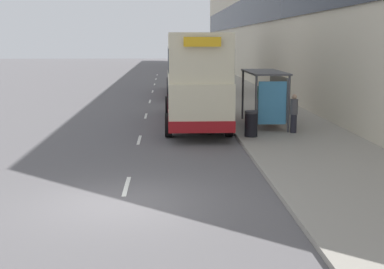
{
  "coord_description": "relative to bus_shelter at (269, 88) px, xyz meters",
  "views": [
    {
      "loc": [
        1.14,
        -12.86,
        3.99
      ],
      "look_at": [
        2.55,
        17.11,
        -1.29
      ],
      "focal_mm": 50.0,
      "sensor_mm": 36.0,
      "label": 1
    }
  ],
  "objects": [
    {
      "name": "lane_mark_6",
      "position": [
        -5.77,
        32.72,
        -1.87
      ],
      "size": [
        0.12,
        2.0,
        0.01
      ],
      "color": "silver",
      "rests_on": "ground_plane"
    },
    {
      "name": "lane_mark_5",
      "position": [
        -5.77,
        25.68,
        -1.87
      ],
      "size": [
        0.12,
        2.0,
        0.01
      ],
      "color": "silver",
      "rests_on": "ground_plane"
    },
    {
      "name": "lane_mark_4",
      "position": [
        -5.77,
        18.65,
        -1.87
      ],
      "size": [
        0.12,
        2.0,
        0.01
      ],
      "color": "silver",
      "rests_on": "ground_plane"
    },
    {
      "name": "lane_mark_3",
      "position": [
        -5.77,
        11.61,
        -1.87
      ],
      "size": [
        0.12,
        2.0,
        0.01
      ],
      "color": "silver",
      "rests_on": "ground_plane"
    },
    {
      "name": "pedestrian_1",
      "position": [
        0.9,
        5.25,
        -0.91
      ],
      "size": [
        0.32,
        0.32,
        1.61
      ],
      "color": "#23232D",
      "rests_on": "ground_plane"
    },
    {
      "name": "lane_mark_7",
      "position": [
        -5.77,
        39.76,
        -1.87
      ],
      "size": [
        0.12,
        2.0,
        0.01
      ],
      "color": "silver",
      "rests_on": "ground_plane"
    },
    {
      "name": "double_decker_bus_ahead",
      "position": [
        -3.21,
        16.6,
        0.41
      ],
      "size": [
        2.85,
        11.35,
        4.3
      ],
      "color": "beige",
      "rests_on": "ground_plane"
    },
    {
      "name": "litter_bin",
      "position": [
        -1.22,
        -2.64,
        -1.21
      ],
      "size": [
        0.55,
        0.55,
        1.05
      ],
      "color": "black",
      "rests_on": "ground_plane"
    },
    {
      "name": "terrace_facade",
      "position": [
        4.72,
        27.44,
        5.69
      ],
      "size": [
        3.1,
        93.0,
        15.14
      ],
      "color": "beige",
      "rests_on": "ground_plane"
    },
    {
      "name": "lane_mark_0",
      "position": [
        -5.77,
        -9.5,
        -1.87
      ],
      "size": [
        0.12,
        2.0,
        0.01
      ],
      "color": "silver",
      "rests_on": "ground_plane"
    },
    {
      "name": "lane_mark_2",
      "position": [
        -5.77,
        4.57,
        -1.87
      ],
      "size": [
        0.12,
        2.0,
        0.01
      ],
      "color": "silver",
      "rests_on": "ground_plane"
    },
    {
      "name": "double_decker_bus_near",
      "position": [
        -3.3,
        1.53,
        0.41
      ],
      "size": [
        2.85,
        10.71,
        4.3
      ],
      "color": "beige",
      "rests_on": "ground_plane"
    },
    {
      "name": "pedestrian_at_shelter",
      "position": [
        0.72,
        -1.82,
        -0.9
      ],
      "size": [
        0.33,
        0.33,
        1.64
      ],
      "color": "#23232D",
      "rests_on": "ground_plane"
    },
    {
      "name": "pavement",
      "position": [
        0.73,
        27.44,
        -1.81
      ],
      "size": [
        5.0,
        93.0,
        0.14
      ],
      "color": "gray",
      "rests_on": "ground_plane"
    },
    {
      "name": "ground_plane",
      "position": [
        -5.77,
        -11.06,
        -1.88
      ],
      "size": [
        220.0,
        220.0,
        0.0
      ],
      "primitive_type": "plane",
      "color": "#5B595B"
    },
    {
      "name": "bus_shelter",
      "position": [
        0.0,
        0.0,
        0.0
      ],
      "size": [
        1.6,
        4.2,
        2.48
      ],
      "color": "#4C4C51",
      "rests_on": "ground_plane"
    },
    {
      "name": "car_0",
      "position": [
        -3.38,
        31.14,
        -1.05
      ],
      "size": [
        1.91,
        4.19,
        1.65
      ],
      "color": "#B7B799",
      "rests_on": "ground_plane"
    },
    {
      "name": "pedestrian_2",
      "position": [
        0.34,
        4.24,
        -0.88
      ],
      "size": [
        0.33,
        0.33,
        1.68
      ],
      "color": "#23232D",
      "rests_on": "ground_plane"
    },
    {
      "name": "lane_mark_1",
      "position": [
        -5.77,
        -2.47,
        -1.87
      ],
      "size": [
        0.12,
        2.0,
        0.01
      ],
      "color": "silver",
      "rests_on": "ground_plane"
    }
  ]
}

